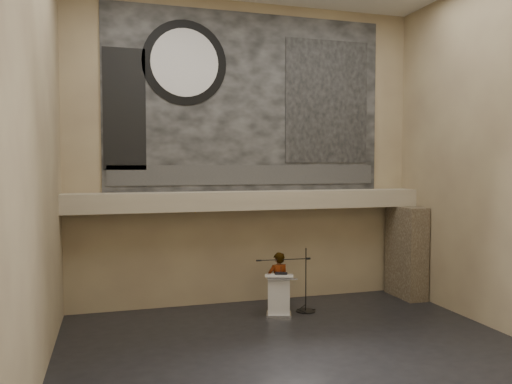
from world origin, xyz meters
name	(u,v)px	position (x,y,z in m)	size (l,w,h in m)	color
floor	(298,350)	(0.00, 0.00, 0.00)	(10.00, 10.00, 0.00)	black
wall_back	(248,154)	(0.00, 4.00, 4.25)	(10.00, 0.02, 8.50)	#7C674E
wall_front	(410,140)	(0.00, -4.00, 4.25)	(10.00, 0.02, 8.50)	#7C674E
wall_left	(39,147)	(-5.00, 0.00, 4.25)	(0.02, 8.00, 8.50)	#7C674E
wall_right	(497,151)	(5.00, 0.00, 4.25)	(0.02, 8.00, 8.50)	#7C674E
soffit	(252,200)	(0.00, 3.60, 2.95)	(10.00, 0.80, 0.50)	gray
sprinkler_left	(195,212)	(-1.60, 3.55, 2.67)	(0.04, 0.04, 0.06)	#B2893D
sprinkler_right	(316,209)	(1.90, 3.55, 2.67)	(0.04, 0.04, 0.06)	#B2893D
banner	(248,102)	(0.00, 3.97, 5.70)	(8.00, 0.05, 5.00)	black
banner_text_strip	(249,175)	(0.00, 3.93, 3.65)	(7.76, 0.02, 0.55)	#2C2C2C
banner_clock_rim	(185,63)	(-1.80, 3.93, 6.70)	(2.30, 2.30, 0.02)	black
banner_clock_face	(185,63)	(-1.80, 3.91, 6.70)	(1.84, 1.84, 0.02)	silver
banner_building_print	(327,102)	(2.40, 3.93, 5.80)	(2.60, 0.02, 3.60)	black
banner_brick_print	(124,109)	(-3.40, 3.93, 5.40)	(1.10, 0.02, 3.20)	black
stone_pier	(406,252)	(4.65, 3.15, 1.35)	(0.60, 1.40, 2.70)	#423628
lectern	(279,295)	(0.38, 2.37, 0.55)	(0.84, 0.71, 1.13)	silver
binder	(281,274)	(0.43, 2.35, 1.12)	(0.32, 0.25, 0.04)	black
papers	(277,275)	(0.29, 2.30, 1.10)	(0.23, 0.32, 0.01)	white
speaker_person	(278,282)	(0.49, 2.77, 0.80)	(0.59, 0.38, 1.61)	white
mic_stand	(304,302)	(1.16, 2.58, 0.26)	(1.62, 0.52, 1.72)	black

